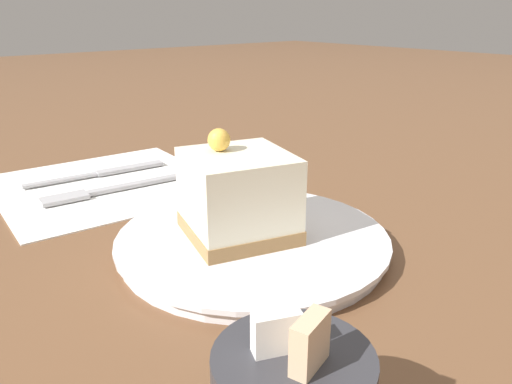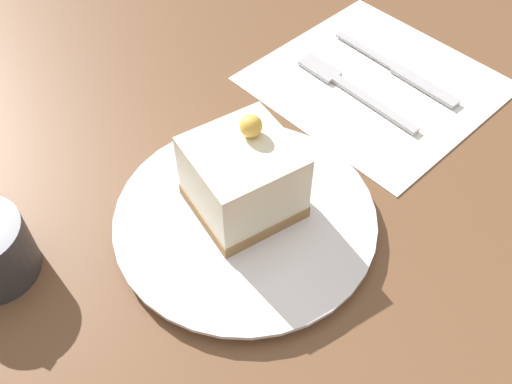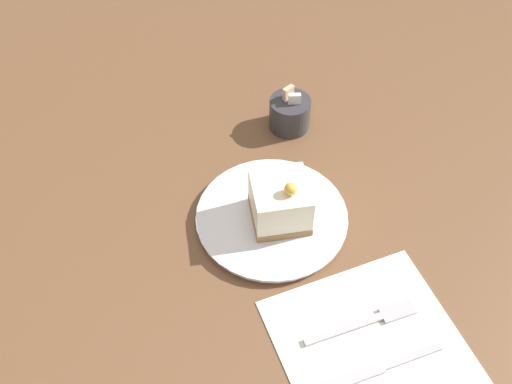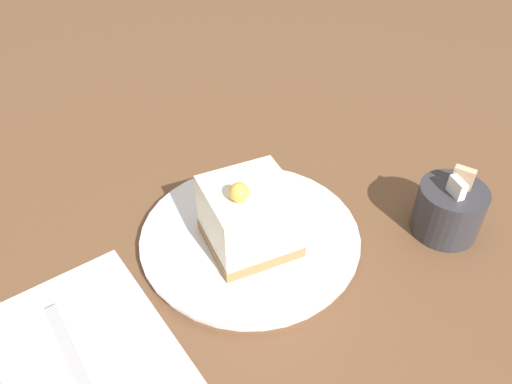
% 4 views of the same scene
% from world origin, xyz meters
% --- Properties ---
extents(ground_plane, '(4.00, 4.00, 0.00)m').
position_xyz_m(ground_plane, '(0.00, 0.00, 0.00)').
color(ground_plane, brown).
extents(plate, '(0.22, 0.22, 0.01)m').
position_xyz_m(plate, '(-0.02, 0.03, 0.01)').
color(plate, white).
rests_on(plate, ground_plane).
extents(cake_slice, '(0.10, 0.10, 0.09)m').
position_xyz_m(cake_slice, '(-0.02, 0.04, 0.05)').
color(cake_slice, '#9E7547').
rests_on(cake_slice, plate).
extents(sugar_bowl, '(0.07, 0.07, 0.08)m').
position_xyz_m(sugar_bowl, '(-0.19, 0.14, 0.03)').
color(sugar_bowl, '#333338').
rests_on(sugar_bowl, ground_plane).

